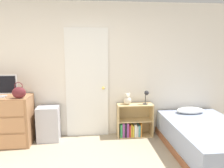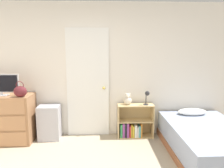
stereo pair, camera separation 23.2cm
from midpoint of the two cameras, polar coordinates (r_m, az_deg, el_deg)
name	(u,v)px [view 1 (the left image)]	position (r m, az deg, el deg)	size (l,w,h in m)	color
wall_back	(96,71)	(4.22, -5.88, 3.48)	(10.00, 0.06, 2.55)	silver
door_closed	(87,83)	(4.20, -8.09, 0.15)	(0.80, 0.09, 2.08)	white
dresser	(1,121)	(4.43, -28.43, -8.45)	(1.06, 0.53, 0.87)	#996B47
handbag	(19,92)	(4.02, -24.67, -2.02)	(0.23, 0.14, 0.28)	#591E23
storage_bin	(49,124)	(4.31, -17.73, -9.82)	(0.39, 0.34, 0.64)	#ADADB7
bookshelf	(132,124)	(4.33, 3.77, -10.46)	(0.68, 0.27, 0.64)	tan
teddy_bear	(127,99)	(4.17, 2.47, -4.07)	(0.15, 0.15, 0.22)	beige
desk_lamp	(146,95)	(4.17, 7.40, -2.79)	(0.11, 0.11, 0.27)	#262628
bed	(207,139)	(3.96, 22.12, -13.12)	(1.19, 1.88, 0.58)	brown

